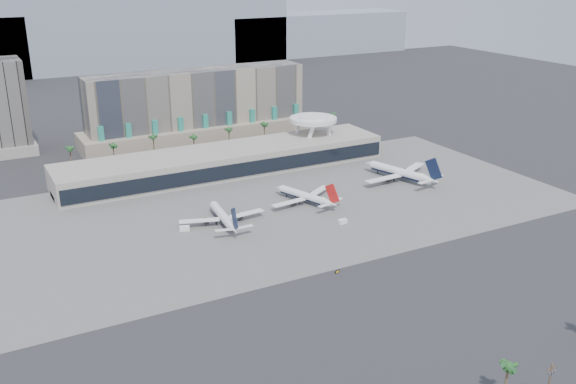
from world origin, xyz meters
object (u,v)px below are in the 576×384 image
utility_pole (550,381)px  service_vehicle_b (343,221)px  airliner_centre (305,196)px  taxiway_sign (337,272)px  airliner_right (400,172)px  airliner_left (223,216)px  service_vehicle_a (184,228)px

utility_pole → service_vehicle_b: 121.75m
utility_pole → service_vehicle_b: size_ratio=3.36×
airliner_centre → taxiway_sign: bearing=-129.3°
utility_pole → airliner_right: 170.37m
airliner_left → airliner_right: bearing=12.2°
taxiway_sign → service_vehicle_b: bearing=38.4°
airliner_centre → utility_pole: bearing=-115.4°
utility_pole → airliner_left: airliner_left is taller
utility_pole → service_vehicle_a: (-42.07, 143.76, -6.15)m
service_vehicle_a → airliner_centre: bearing=22.7°
utility_pole → airliner_centre: airliner_centre is taller
airliner_right → taxiway_sign: 106.81m
service_vehicle_a → airliner_right: bearing=23.2°
utility_pole → service_vehicle_b: (18.01, 120.25, -6.22)m
service_vehicle_a → taxiway_sign: service_vehicle_a is taller
service_vehicle_a → taxiway_sign: (34.56, -60.02, -0.50)m
service_vehicle_b → airliner_right: bearing=27.3°
utility_pole → service_vehicle_a: size_ratio=2.96×
taxiway_sign → airliner_left: bearing=90.2°
airliner_centre → service_vehicle_a: bearing=165.4°
airliner_centre → airliner_right: 57.11m
airliner_left → airliner_centre: 41.84m
airliner_right → airliner_centre: bearing=169.3°
airliner_centre → airliner_right: airliner_right is taller
airliner_centre → service_vehicle_a: 58.35m
utility_pole → airliner_right: airliner_right is taller
service_vehicle_b → taxiway_sign: (-25.53, -36.52, -0.42)m
airliner_right → service_vehicle_b: airliner_right is taller
airliner_centre → service_vehicle_b: bearing=-105.3°
airliner_right → taxiway_sign: airliner_right is taller
airliner_centre → airliner_right: (56.84, 5.48, 0.71)m
airliner_right → taxiway_sign: bearing=-155.1°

